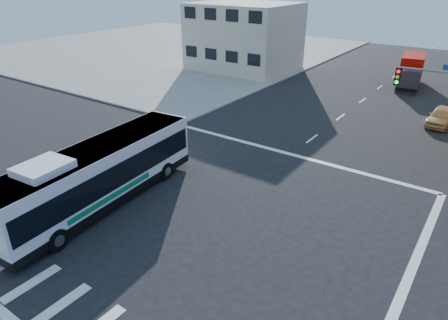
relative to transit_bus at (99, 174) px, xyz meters
The scene contains 6 objects.
ground 6.22m from the transit_bus, 21.62° to the left, with size 120.00×120.00×0.00m, color black.
sidewalk_nw 47.48m from the transit_bus, 128.38° to the left, with size 50.00×50.00×0.15m, color gray.
building_west 34.23m from the transit_bus, 109.63° to the left, with size 12.06×10.06×8.00m.
transit_bus is the anchor object (origin of this frame).
box_truck 36.20m from the transit_bus, 77.28° to the left, with size 3.08×7.49×3.27m.
parked_car 27.32m from the transit_bus, 61.75° to the left, with size 1.74×4.33×1.47m, color #DCAF5C.
Camera 1 is at (10.61, -13.71, 11.52)m, focal length 32.00 mm.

